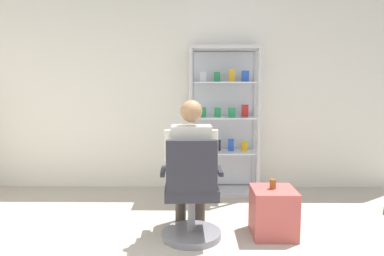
{
  "coord_description": "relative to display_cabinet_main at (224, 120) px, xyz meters",
  "views": [
    {
      "loc": [
        0.03,
        -1.94,
        1.44
      ],
      "look_at": [
        -0.0,
        1.59,
        1.0
      ],
      "focal_mm": 33.66,
      "sensor_mm": 36.0,
      "label": 1
    }
  ],
  "objects": [
    {
      "name": "tea_glass",
      "position": [
        0.36,
        -1.39,
        -0.47
      ],
      "size": [
        0.06,
        0.06,
        0.09
      ],
      "primitive_type": "cylinder",
      "color": "brown",
      "rests_on": "storage_crate"
    },
    {
      "name": "storage_crate",
      "position": [
        0.37,
        -1.4,
        -0.74
      ],
      "size": [
        0.4,
        0.43,
        0.45
      ],
      "primitive_type": "cube",
      "color": "#B24C47",
      "rests_on": "ground"
    },
    {
      "name": "office_chair",
      "position": [
        -0.4,
        -1.53,
        -0.57
      ],
      "size": [
        0.57,
        0.56,
        0.96
      ],
      "color": "slate",
      "rests_on": "ground"
    },
    {
      "name": "display_cabinet_main",
      "position": [
        0.0,
        0.0,
        0.0
      ],
      "size": [
        0.9,
        0.45,
        1.9
      ],
      "color": "#B7B7BC",
      "rests_on": "ground"
    },
    {
      "name": "back_wall",
      "position": [
        -0.4,
        0.24,
        0.39
      ],
      "size": [
        6.0,
        0.1,
        2.7
      ],
      "primitive_type": "cube",
      "color": "silver",
      "rests_on": "ground"
    },
    {
      "name": "seated_shopkeeper",
      "position": [
        -0.41,
        -1.37,
        -0.25
      ],
      "size": [
        0.5,
        0.58,
        1.29
      ],
      "color": "#3F382D",
      "rests_on": "ground"
    }
  ]
}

